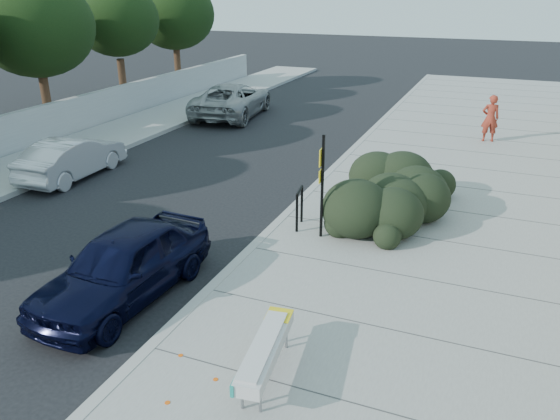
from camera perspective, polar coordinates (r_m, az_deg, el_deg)
The scene contains 16 objects.
ground at distance 10.99m, azimuth -7.43°, elevation -8.87°, with size 120.00×120.00×0.00m, color black.
sidewalk_near at distance 14.26m, azimuth 23.46°, elevation -2.68°, with size 11.20×50.00×0.15m, color gray.
sidewalk_far at distance 20.19m, azimuth -24.38°, elevation 4.30°, with size 3.00×50.00×0.15m, color gray.
curb_near at distance 15.03m, azimuth 1.85°, elevation 0.58°, with size 0.22×50.00×0.17m, color #9E9E99.
curb_far at distance 19.15m, azimuth -21.24°, elevation 3.91°, with size 0.22×50.00×0.17m, color #9E9E99.
tree_far_d at distance 24.37m, azimuth -24.27°, elevation 17.09°, with size 4.60×4.60×6.16m.
tree_far_e at distance 28.11m, azimuth -16.77°, elevation 18.51°, with size 4.00×4.00×5.90m.
tree_far_f at distance 32.18m, azimuth -11.01°, elevation 19.41°, with size 4.40×4.40×6.07m.
bench at distance 8.43m, azimuth -1.52°, elevation -14.38°, with size 0.66×2.04×0.60m.
bike_rack at distance 13.28m, azimuth 2.04°, elevation 0.61°, with size 0.16×0.67×0.98m.
sign_post at distance 12.50m, azimuth 4.39°, elevation 3.13°, with size 0.10×0.29×2.47m.
hedge at distance 14.32m, azimuth 12.14°, elevation 2.68°, with size 2.15×4.30×1.61m, color black.
sedan_navy at distance 10.94m, azimuth -16.03°, elevation -5.55°, with size 1.66×4.14×1.41m, color black.
wagon_silver at distance 18.48m, azimuth -20.89°, elevation 5.13°, with size 1.36×3.89×1.28m, color #BCBCC1.
suv_silver at distance 25.84m, azimuth -5.02°, elevation 11.40°, with size 2.54×5.52×1.53m, color #929597.
pedestrian at distance 22.30m, azimuth 21.11°, elevation 8.93°, with size 0.64×0.42×1.76m, color maroon.
Camera 1 is at (4.82, -8.09, 5.68)m, focal length 35.00 mm.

